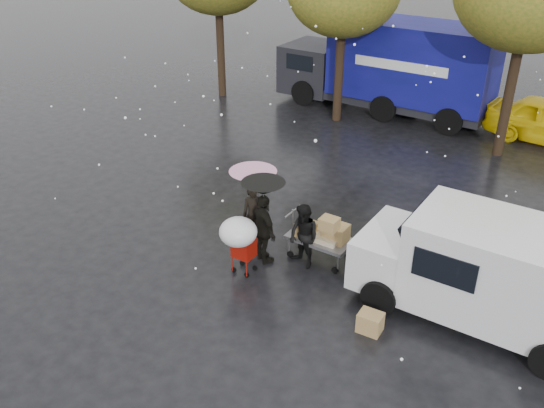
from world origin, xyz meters
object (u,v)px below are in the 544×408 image
Objects in this scene: white_van at (489,271)px; shopping_cart at (239,235)px; person_pink at (254,215)px; person_black at (264,229)px; vendor_cart at (323,234)px; blue_truck at (391,67)px.

shopping_cart is at bearing -163.53° from white_van.
person_black is (0.66, -0.53, 0.09)m from person_pink.
person_pink is at bearing -178.09° from white_van.
vendor_cart is 11.11m from blue_truck.
person_pink reaches higher than shopping_cart.
person_black reaches higher than vendor_cart.
person_pink is 1.03× the size of vendor_cart.
person_pink is at bearing -11.05° from person_black.
person_black is at bearing -84.09° from person_pink.
person_black is 4.90m from white_van.
white_van is at bearing -42.98° from person_pink.
white_van reaches higher than person_pink.
blue_truck reaches higher than vendor_cart.
person_pink is at bearing -83.62° from blue_truck.
blue_truck is (-1.74, 12.19, 0.69)m from shopping_cart.
white_van is at bearing 16.47° from shopping_cart.
person_pink is 11.02m from blue_truck.
white_van reaches higher than vendor_cart.
person_pink is 0.85m from person_black.
shopping_cart is 5.18m from white_van.
shopping_cart is (-1.25, -1.55, 0.34)m from vendor_cart.
person_pink is 0.19× the size of blue_truck.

